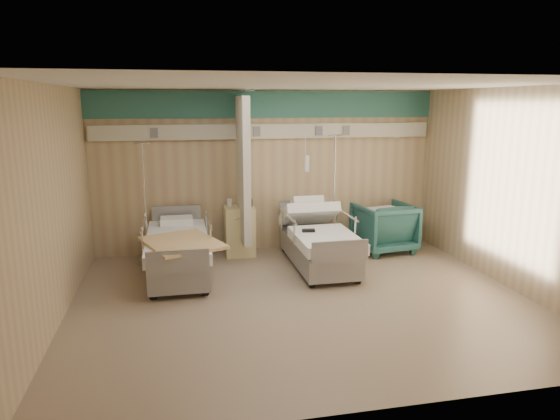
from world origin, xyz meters
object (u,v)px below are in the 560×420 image
(bedside_cabinet, at_px, (240,231))
(iv_stand_right, at_px, (333,227))
(iv_stand_left, at_px, (147,240))
(bed_left, at_px, (178,256))
(bed_right, at_px, (318,248))
(visitor_armchair, at_px, (384,227))

(bedside_cabinet, xyz_separation_m, iv_stand_right, (1.65, -0.10, -0.00))
(iv_stand_right, distance_m, iv_stand_left, 3.18)
(iv_stand_right, bearing_deg, iv_stand_left, -178.30)
(bedside_cabinet, height_order, iv_stand_right, iv_stand_right)
(bed_left, distance_m, iv_stand_left, 0.86)
(bed_right, bearing_deg, bed_left, 180.00)
(bed_right, relative_size, bedside_cabinet, 2.54)
(visitor_armchair, bearing_deg, bed_right, 16.81)
(iv_stand_right, relative_size, iv_stand_left, 1.04)
(visitor_armchair, relative_size, iv_stand_right, 0.46)
(bed_right, height_order, visitor_armchair, visitor_armchair)
(bed_left, distance_m, iv_stand_right, 2.82)
(bed_right, xyz_separation_m, visitor_armchair, (1.37, 0.60, 0.12))
(bed_right, xyz_separation_m, bedside_cabinet, (-1.15, 0.90, 0.11))
(bed_left, height_order, bedside_cabinet, bedside_cabinet)
(bed_left, height_order, visitor_armchair, visitor_armchair)
(bed_right, height_order, iv_stand_right, iv_stand_right)
(bed_left, relative_size, visitor_armchair, 2.27)
(bed_left, xyz_separation_m, iv_stand_left, (-0.48, 0.70, 0.09))
(bed_left, relative_size, iv_stand_left, 1.09)
(bedside_cabinet, xyz_separation_m, visitor_armchair, (2.52, -0.30, 0.01))
(bed_right, relative_size, visitor_armchair, 2.27)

